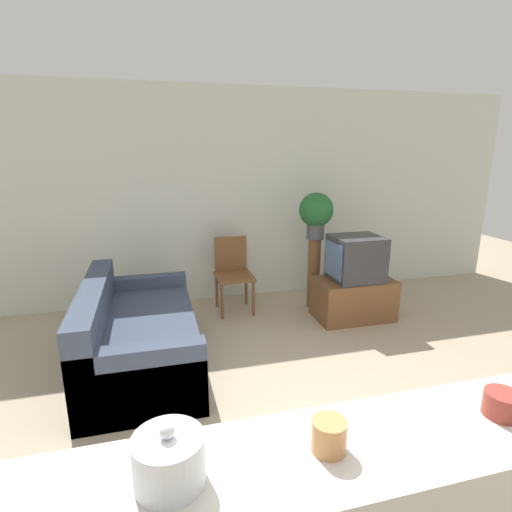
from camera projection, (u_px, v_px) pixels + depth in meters
The scene contains 10 objects.
wall_back at pixel (193, 197), 5.03m from camera, with size 9.00×0.06×2.70m.
couch at pixel (137, 337), 3.63m from camera, with size 0.96×1.82×0.80m.
tv_stand at pixel (353, 299), 4.69m from camera, with size 0.89×0.53×0.48m.
television at pixel (355, 258), 4.56m from camera, with size 0.57×0.50×0.51m.
wooden_chair at pixel (233, 270), 4.89m from camera, with size 0.44×0.44×0.90m.
plant_stand at pixel (314, 273), 4.99m from camera, with size 0.15×0.15×0.88m.
potted_plant at pixel (316, 212), 4.79m from camera, with size 0.41×0.41×0.56m.
decorative_bowl at pixel (169, 460), 1.16m from camera, with size 0.21×0.21×0.20m.
candle_jar at pixel (329, 436), 1.29m from camera, with size 0.11×0.11×0.11m.
coffee_tin at pixel (502, 404), 1.46m from camera, with size 0.13×0.13×0.09m.
Camera 1 is at (-0.52, -1.66, 1.93)m, focal length 28.00 mm.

